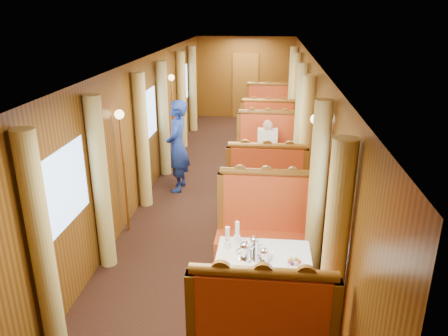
# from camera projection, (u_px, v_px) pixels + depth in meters

# --- Properties ---
(floor) EXTENTS (3.00, 12.00, 0.01)m
(floor) POSITION_uv_depth(u_px,v_px,m) (227.00, 190.00, 8.46)
(floor) COLOR black
(floor) RESTS_ON ground
(ceiling) EXTENTS (3.00, 12.00, 0.01)m
(ceiling) POSITION_uv_depth(u_px,v_px,m) (227.00, 58.00, 7.59)
(ceiling) COLOR silver
(ceiling) RESTS_ON wall_left
(wall_far) EXTENTS (3.00, 0.01, 2.50)m
(wall_far) POSITION_uv_depth(u_px,v_px,m) (245.00, 78.00, 13.62)
(wall_far) COLOR brown
(wall_far) RESTS_ON floor
(wall_left) EXTENTS (0.01, 12.00, 2.50)m
(wall_left) POSITION_uv_depth(u_px,v_px,m) (147.00, 126.00, 8.17)
(wall_left) COLOR brown
(wall_left) RESTS_ON floor
(wall_right) EXTENTS (0.01, 12.00, 2.50)m
(wall_right) POSITION_uv_depth(u_px,v_px,m) (309.00, 130.00, 7.88)
(wall_right) COLOR brown
(wall_right) RESTS_ON floor
(doorway_far) EXTENTS (0.80, 0.04, 2.00)m
(doorway_far) POSITION_uv_depth(u_px,v_px,m) (245.00, 86.00, 13.68)
(doorway_far) COLOR brown
(doorway_far) RESTS_ON floor
(table_near) EXTENTS (1.05, 0.72, 0.75)m
(table_near) POSITION_uv_depth(u_px,v_px,m) (263.00, 283.00, 4.99)
(table_near) COLOR white
(table_near) RESTS_ON floor
(banquette_near_aft) EXTENTS (1.30, 0.55, 1.34)m
(banquette_near_aft) POSITION_uv_depth(u_px,v_px,m) (264.00, 236.00, 5.92)
(banquette_near_aft) COLOR #AC2113
(banquette_near_aft) RESTS_ON floor
(table_mid) EXTENTS (1.05, 0.72, 0.75)m
(table_mid) POSITION_uv_depth(u_px,v_px,m) (266.00, 174.00, 8.26)
(table_mid) COLOR white
(table_mid) RESTS_ON floor
(banquette_mid_fwd) EXTENTS (1.30, 0.55, 1.34)m
(banquette_mid_fwd) POSITION_uv_depth(u_px,v_px,m) (266.00, 193.00, 7.29)
(banquette_mid_fwd) COLOR #AC2113
(banquette_mid_fwd) RESTS_ON floor
(banquette_mid_aft) EXTENTS (1.30, 0.55, 1.34)m
(banquette_mid_aft) POSITION_uv_depth(u_px,v_px,m) (267.00, 154.00, 9.19)
(banquette_mid_aft) COLOR #AC2113
(banquette_mid_aft) RESTS_ON floor
(table_far) EXTENTS (1.05, 0.72, 0.75)m
(table_far) POSITION_uv_depth(u_px,v_px,m) (268.00, 126.00, 11.52)
(table_far) COLOR white
(table_far) RESTS_ON floor
(banquette_far_fwd) EXTENTS (1.30, 0.55, 1.34)m
(banquette_far_fwd) POSITION_uv_depth(u_px,v_px,m) (268.00, 135.00, 10.56)
(banquette_far_fwd) COLOR #AC2113
(banquette_far_fwd) RESTS_ON floor
(banquette_far_aft) EXTENTS (1.30, 0.55, 1.34)m
(banquette_far_aft) POSITION_uv_depth(u_px,v_px,m) (268.00, 115.00, 12.45)
(banquette_far_aft) COLOR #AC2113
(banquette_far_aft) RESTS_ON floor
(tea_tray) EXTENTS (0.41, 0.36, 0.01)m
(tea_tray) POSITION_uv_depth(u_px,v_px,m) (255.00, 257.00, 4.79)
(tea_tray) COLOR silver
(tea_tray) RESTS_ON table_near
(teapot_left) EXTENTS (0.22, 0.19, 0.15)m
(teapot_left) POSITION_uv_depth(u_px,v_px,m) (245.00, 252.00, 4.77)
(teapot_left) COLOR silver
(teapot_left) RESTS_ON tea_tray
(teapot_right) EXTENTS (0.19, 0.16, 0.13)m
(teapot_right) POSITION_uv_depth(u_px,v_px,m) (264.00, 257.00, 4.71)
(teapot_right) COLOR silver
(teapot_right) RESTS_ON tea_tray
(teapot_back) EXTENTS (0.19, 0.16, 0.14)m
(teapot_back) POSITION_uv_depth(u_px,v_px,m) (254.00, 246.00, 4.91)
(teapot_back) COLOR silver
(teapot_back) RESTS_ON tea_tray
(fruit_plate) EXTENTS (0.21, 0.21, 0.05)m
(fruit_plate) POSITION_uv_depth(u_px,v_px,m) (294.00, 263.00, 4.67)
(fruit_plate) COLOR white
(fruit_plate) RESTS_ON table_near
(cup_inboard) EXTENTS (0.08, 0.08, 0.26)m
(cup_inboard) POSITION_uv_depth(u_px,v_px,m) (227.00, 239.00, 4.97)
(cup_inboard) COLOR white
(cup_inboard) RESTS_ON table_near
(cup_outboard) EXTENTS (0.08, 0.08, 0.26)m
(cup_outboard) POSITION_uv_depth(u_px,v_px,m) (237.00, 234.00, 5.09)
(cup_outboard) COLOR white
(cup_outboard) RESTS_ON table_near
(rose_vase_mid) EXTENTS (0.06, 0.06, 0.36)m
(rose_vase_mid) POSITION_uv_depth(u_px,v_px,m) (268.00, 146.00, 8.03)
(rose_vase_mid) COLOR silver
(rose_vase_mid) RESTS_ON table_mid
(rose_vase_far) EXTENTS (0.06, 0.06, 0.36)m
(rose_vase_far) POSITION_uv_depth(u_px,v_px,m) (268.00, 106.00, 11.33)
(rose_vase_far) COLOR silver
(rose_vase_far) RESTS_ON table_far
(window_left_near) EXTENTS (0.01, 1.20, 0.90)m
(window_left_near) POSITION_uv_depth(u_px,v_px,m) (63.00, 189.00, 4.83)
(window_left_near) COLOR #84ADE0
(window_left_near) RESTS_ON wall_left
(curtain_left_near_a) EXTENTS (0.22, 0.22, 2.35)m
(curtain_left_near_a) POSITION_uv_depth(u_px,v_px,m) (41.00, 247.00, 4.19)
(curtain_left_near_a) COLOR tan
(curtain_left_near_a) RESTS_ON floor
(curtain_left_near_b) EXTENTS (0.22, 0.22, 2.35)m
(curtain_left_near_b) POSITION_uv_depth(u_px,v_px,m) (101.00, 185.00, 5.65)
(curtain_left_near_b) COLOR tan
(curtain_left_near_b) RESTS_ON floor
(window_right_near) EXTENTS (0.01, 1.20, 0.90)m
(window_right_near) POSITION_uv_depth(u_px,v_px,m) (336.00, 200.00, 4.55)
(window_right_near) COLOR #84ADE0
(window_right_near) RESTS_ON wall_right
(curtain_right_near_a) EXTENTS (0.22, 0.22, 2.35)m
(curtain_right_near_a) POSITION_uv_depth(u_px,v_px,m) (334.00, 263.00, 3.93)
(curtain_right_near_a) COLOR tan
(curtain_right_near_a) RESTS_ON floor
(curtain_right_near_b) EXTENTS (0.22, 0.22, 2.35)m
(curtain_right_near_b) POSITION_uv_depth(u_px,v_px,m) (317.00, 194.00, 5.38)
(curtain_right_near_b) COLOR tan
(curtain_right_near_b) RESTS_ON floor
(window_left_mid) EXTENTS (0.01, 1.20, 0.90)m
(window_left_mid) POSITION_uv_depth(u_px,v_px,m) (147.00, 115.00, 8.10)
(window_left_mid) COLOR #84ADE0
(window_left_mid) RESTS_ON wall_left
(curtain_left_mid_a) EXTENTS (0.22, 0.22, 2.35)m
(curtain_left_mid_a) POSITION_uv_depth(u_px,v_px,m) (142.00, 142.00, 7.46)
(curtain_left_mid_a) COLOR tan
(curtain_left_mid_a) RESTS_ON floor
(curtain_left_mid_b) EXTENTS (0.22, 0.22, 2.35)m
(curtain_left_mid_b) POSITION_uv_depth(u_px,v_px,m) (163.00, 120.00, 8.91)
(curtain_left_mid_b) COLOR tan
(curtain_left_mid_b) RESTS_ON floor
(window_right_mid) EXTENTS (0.01, 1.20, 0.90)m
(window_right_mid) POSITION_uv_depth(u_px,v_px,m) (309.00, 119.00, 7.81)
(window_right_mid) COLOR #84ADE0
(window_right_mid) RESTS_ON wall_right
(curtain_right_mid_a) EXTENTS (0.22, 0.22, 2.35)m
(curtain_right_mid_a) POSITION_uv_depth(u_px,v_px,m) (306.00, 147.00, 7.19)
(curtain_right_mid_a) COLOR tan
(curtain_right_mid_a) RESTS_ON floor
(curtain_right_mid_b) EXTENTS (0.22, 0.22, 2.35)m
(curtain_right_mid_b) POSITION_uv_depth(u_px,v_px,m) (300.00, 123.00, 8.64)
(curtain_right_mid_b) COLOR tan
(curtain_right_mid_b) RESTS_ON floor
(window_left_far) EXTENTS (0.01, 1.20, 0.90)m
(window_left_far) POSITION_uv_depth(u_px,v_px,m) (183.00, 84.00, 11.36)
(window_left_far) COLOR #84ADE0
(window_left_far) RESTS_ON wall_left
(curtain_left_far_a) EXTENTS (0.22, 0.22, 2.35)m
(curtain_left_far_a) POSITION_uv_depth(u_px,v_px,m) (182.00, 100.00, 10.72)
(curtain_left_far_a) COLOR tan
(curtain_left_far_a) RESTS_ON floor
(curtain_left_far_b) EXTENTS (0.22, 0.22, 2.35)m
(curtain_left_far_b) POSITION_uv_depth(u_px,v_px,m) (193.00, 89.00, 12.17)
(curtain_left_far_b) COLOR tan
(curtain_left_far_b) RESTS_ON floor
(window_right_far) EXTENTS (0.01, 1.20, 0.90)m
(window_right_far) POSITION_uv_depth(u_px,v_px,m) (298.00, 86.00, 11.08)
(window_right_far) COLOR #84ADE0
(window_right_far) RESTS_ON wall_right
(curtain_right_far_a) EXTENTS (0.22, 0.22, 2.35)m
(curtain_right_far_a) POSITION_uv_depth(u_px,v_px,m) (295.00, 103.00, 10.45)
(curtain_right_far_a) COLOR tan
(curtain_right_far_a) RESTS_ON floor
(curtain_right_far_b) EXTENTS (0.22, 0.22, 2.35)m
(curtain_right_far_b) POSITION_uv_depth(u_px,v_px,m) (292.00, 91.00, 11.91)
(curtain_right_far_b) COLOR tan
(curtain_right_far_b) RESTS_ON floor
(sconce_left_fore) EXTENTS (0.14, 0.14, 1.95)m
(sconce_left_fore) POSITION_uv_depth(u_px,v_px,m) (122.00, 147.00, 6.48)
(sconce_left_fore) COLOR #BF8C3F
(sconce_left_fore) RESTS_ON floor
(sconce_right_fore) EXTENTS (0.14, 0.14, 1.95)m
(sconce_right_fore) POSITION_uv_depth(u_px,v_px,m) (313.00, 153.00, 6.21)
(sconce_right_fore) COLOR #BF8C3F
(sconce_right_fore) RESTS_ON floor
(sconce_left_aft) EXTENTS (0.14, 0.14, 1.95)m
(sconce_left_aft) POSITION_uv_depth(u_px,v_px,m) (172.00, 100.00, 9.74)
(sconce_left_aft) COLOR #BF8C3F
(sconce_left_aft) RESTS_ON floor
(sconce_right_aft) EXTENTS (0.14, 0.14, 1.95)m
(sconce_right_aft) POSITION_uv_depth(u_px,v_px,m) (299.00, 103.00, 9.47)
(sconce_right_aft) COLOR #BF8C3F
(sconce_right_aft) RESTS_ON floor
(steward) EXTENTS (0.42, 0.64, 1.75)m
(steward) POSITION_uv_depth(u_px,v_px,m) (178.00, 146.00, 8.20)
(steward) COLOR navy
(steward) RESTS_ON floor
(passenger) EXTENTS (0.40, 0.44, 0.76)m
(passenger) POSITION_uv_depth(u_px,v_px,m) (267.00, 143.00, 8.86)
(passenger) COLOR beige
(passenger) RESTS_ON banquette_mid_aft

